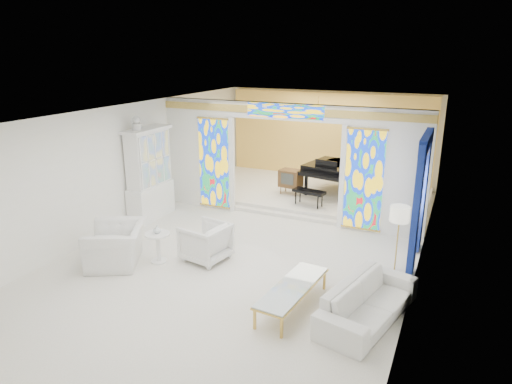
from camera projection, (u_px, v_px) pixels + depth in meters
The scene contains 24 objects.
floor at pixel (253, 246), 10.32m from camera, with size 12.00×12.00×0.00m, color white.
ceiling at pixel (252, 113), 9.43m from camera, with size 7.00×12.00×0.02m, color silver.
wall_back at pixel (329, 137), 15.09m from camera, with size 7.00×0.02×3.00m, color white.
wall_front at pixel (6, 330), 4.66m from camera, with size 7.00×0.02×3.00m, color white.
wall_left at pixel (124, 166), 11.26m from camera, with size 0.02×12.00×3.00m, color white.
wall_right at pixel (423, 204), 8.49m from camera, with size 0.02×12.00×3.00m, color white.
partition_wall at pixel (286, 157), 11.56m from camera, with size 7.00×0.22×3.00m.
stained_glass_left at pixel (214, 163), 12.38m from camera, with size 0.90×0.04×2.40m, color gold.
stained_glass_right at pixel (364, 180), 10.77m from camera, with size 0.90×0.04×2.40m, color gold.
stained_glass_transom at pixel (285, 111), 11.13m from camera, with size 2.00×0.04×0.34m, color gold.
alcove_platform at pixel (309, 193), 13.86m from camera, with size 6.80×3.80×0.18m, color white.
gold_curtain_back at pixel (328, 137), 14.99m from camera, with size 6.70×0.10×2.90m, color #EBBA52.
chandelier at pixel (318, 112), 12.96m from camera, with size 0.48×0.48×0.30m, color gold.
blue_drapes at pixel (421, 189), 9.12m from camera, with size 0.14×1.85×2.65m.
china_cabinet at pixel (149, 175), 11.76m from camera, with size 0.56×1.46×2.72m.
armchair_left at pixel (116, 245), 9.38m from camera, with size 1.25×1.10×0.81m, color white.
armchair_right at pixel (206, 242), 9.54m from camera, with size 0.86×0.88×0.80m, color silver.
sofa at pixel (368, 301), 7.43m from camera, with size 2.20×0.86×0.64m, color white.
side_table at pixel (158, 243), 9.43m from camera, with size 0.65×0.65×0.64m.
vase at pixel (157, 229), 9.34m from camera, with size 0.16×0.16×0.17m, color silver.
coffee_table at pixel (293, 288), 7.74m from camera, with size 0.75×1.91×0.42m.
floor_lamp at pixel (400, 218), 8.45m from camera, with size 0.38×0.38×1.49m.
grand_piano at pixel (340, 169), 13.39m from camera, with size 2.05×2.81×1.09m.
tv_console at pixel (291, 178), 13.33m from camera, with size 0.68×0.51×0.73m.
Camera 1 is at (4.00, -8.61, 4.23)m, focal length 32.00 mm.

